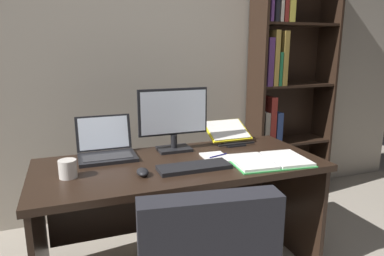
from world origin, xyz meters
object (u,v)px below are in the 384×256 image
Objects in this scene: monitor at (174,120)px; coffee_mug at (68,169)px; laptop at (106,149)px; open_binder at (269,161)px; computer_mouse at (143,172)px; desk at (177,188)px; pen at (218,156)px; reading_stand_with_book at (228,132)px; keyboard at (194,167)px; bookshelf at (282,88)px; notepad at (215,157)px.

monitor is 0.76m from coffee_mug.
laptop reaches higher than open_binder.
monitor is 0.53m from computer_mouse.
pen is at bearing -18.20° from desk.
desk is at bearing 161.80° from pen.
coffee_mug reaches higher than open_binder.
reading_stand_with_book is 0.63× the size of open_binder.
monitor is at bearing -170.71° from reading_stand_with_book.
pen is (-0.25, 0.19, 0.00)m from open_binder.
open_binder is (0.47, -0.45, -0.20)m from monitor.
open_binder is at bearing -6.09° from keyboard.
bookshelf reaches higher than reading_stand_with_book.
reading_stand_with_book is (0.74, 0.47, 0.05)m from computer_mouse.
keyboard is 0.85× the size of open_binder.
bookshelf is at bearing 18.44° from laptop.
bookshelf is at bearing 38.84° from pen.
computer_mouse is (-0.30, 0.00, 0.01)m from keyboard.
bookshelf is 1.30m from open_binder.
notepad is 0.88m from coffee_mug.
coffee_mug reaches higher than pen.
open_binder is (-0.77, -1.01, -0.30)m from bookshelf.
desk is at bearing -23.10° from laptop.
laptop is at bearing 51.26° from coffee_mug.
open_binder is at bearing -28.70° from desk.
pen is (0.02, 0.00, 0.01)m from notepad.
laptop is 0.89m from reading_stand_with_book.
reading_stand_with_book is 0.52m from open_binder.
bookshelf reaches higher than pen.
open_binder is (0.92, -0.45, -0.04)m from laptop.
open_binder is at bearing -86.91° from reading_stand_with_book.
monitor is 2.26× the size of notepad.
reading_stand_with_book is (-0.79, -0.49, -0.24)m from bookshelf.
desk is 5.54× the size of reading_stand_with_book.
desk is at bearing -101.71° from monitor.
open_binder is 5.02× the size of coffee_mug.
notepad is at bearing 150.13° from open_binder.
reading_stand_with_book reaches higher than notepad.
computer_mouse is at bearing -147.72° from reading_stand_with_book.
reading_stand_with_book is at bearing 4.27° from laptop.
keyboard is 0.24m from notepad.
pen is at bearing 0.00° from notepad.
monitor reaches higher than computer_mouse.
bookshelf is 1.36m from monitor.
coffee_mug is at bearing 170.89° from keyboard.
coffee_mug is at bearing 164.02° from computer_mouse.
computer_mouse is at bearing -127.17° from monitor.
bookshelf is at bearing 58.39° from open_binder.
keyboard is at bearing -146.65° from pen.
pen reaches higher than notepad.
reading_stand_with_book is 0.41m from notepad.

